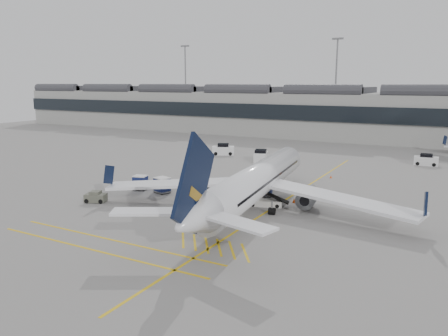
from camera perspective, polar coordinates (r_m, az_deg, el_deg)
The scene contains 18 objects.
ground at distance 47.79m, azimuth -7.59°, elevation -5.30°, with size 220.00×220.00×0.00m, color gray.
terminal at distance 112.30m, azimuth 14.84°, elevation 7.00°, with size 200.00×20.45×12.40m.
light_masts at distance 126.14m, azimuth 15.90°, elevation 11.15°, with size 113.00×0.60×25.45m.
apron_markings at distance 51.65m, azimuth 8.15°, elevation -4.06°, with size 0.25×60.00×0.01m, color gold.
airliner_main at distance 47.07m, azimuth 4.14°, elevation -1.82°, with size 33.84×37.19×9.91m.
belt_loader at distance 48.59m, azimuth 5.34°, elevation -4.32°, with size 4.55×2.46×1.80m.
baggage_cart_a at distance 52.56m, azimuth 5.33°, elevation -2.54°, with size 2.21×1.98×1.98m.
baggage_cart_b at distance 51.04m, azimuth -0.23°, elevation -3.07°, with size 1.66×1.38×1.72m.
baggage_cart_c at distance 54.41m, azimuth -8.09°, elevation -2.16°, with size 2.23×2.02×1.94m.
baggage_cart_d at distance 56.43m, azimuth -10.87°, elevation -1.83°, with size 2.06×1.83×1.84m.
ramp_agent_a at distance 51.63m, azimuth 0.49°, elevation -2.95°, with size 0.64×0.42×1.77m, color #E3460B.
ramp_agent_b at distance 50.80m, azimuth 0.87°, elevation -3.29°, with size 0.77×0.60×1.58m, color #FE4E0D.
pushback_tug at distance 51.93m, azimuth -16.41°, elevation -3.68°, with size 2.66×2.15×1.29m.
safety_cone_nose at distance 64.12m, azimuth 13.79°, elevation -1.11°, with size 0.32×0.32×0.44m, color #F24C0A.
safety_cone_engine at distance 50.29m, azimuth 9.14°, elevation -4.21°, with size 0.38×0.38×0.52m, color #F24C0A.
service_van_left at distance 82.55m, azimuth -0.11°, elevation 2.39°, with size 4.57×3.68×2.10m.
service_van_mid at distance 75.60m, azimuth 4.82°, elevation 1.54°, with size 3.16×4.47×2.08m.
service_van_right at distance 79.36m, azimuth 24.90°, elevation 0.94°, with size 3.76×2.01×1.89m.
Camera 1 is at (27.51, -36.71, 13.37)m, focal length 35.00 mm.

